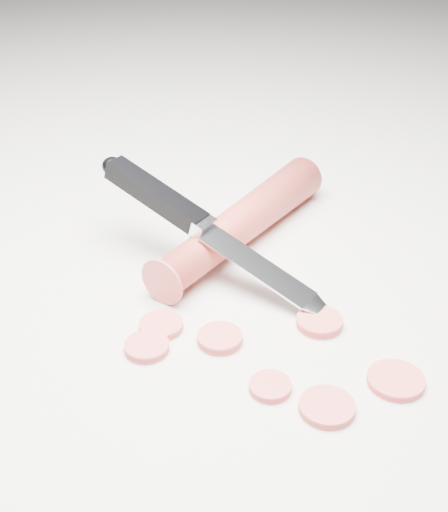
{
  "coord_description": "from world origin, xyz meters",
  "views": [
    {
      "loc": [
        -0.07,
        -0.44,
        0.33
      ],
      "look_at": [
        -0.03,
        0.05,
        0.02
      ],
      "focal_mm": 50.0,
      "sensor_mm": 36.0,
      "label": 1
    }
  ],
  "objects": [
    {
      "name": "carrot_slice_2",
      "position": [
        -0.04,
        -0.04,
        0.0
      ],
      "size": [
        0.03,
        0.03,
        0.01
      ],
      "primitive_type": "cylinder",
      "color": "#EB564E",
      "rests_on": "ground"
    },
    {
      "name": "carrot",
      "position": [
        -0.01,
        0.1,
        0.02
      ],
      "size": [
        0.17,
        0.19,
        0.03
      ],
      "primitive_type": "cylinder",
      "rotation": [
        1.57,
        0.0,
        -0.69
      ],
      "color": "red",
      "rests_on": "ground"
    },
    {
      "name": "carrot_slice_6",
      "position": [
        -0.01,
        -0.09,
        0.0
      ],
      "size": [
        0.03,
        0.03,
        0.01
      ],
      "primitive_type": "cylinder",
      "color": "#EB564E",
      "rests_on": "ground"
    },
    {
      "name": "carrot_slice_3",
      "position": [
        0.03,
        -0.11,
        0.0
      ],
      "size": [
        0.04,
        0.04,
        0.01
      ],
      "primitive_type": "cylinder",
      "color": "#EB564E",
      "rests_on": "ground"
    },
    {
      "name": "carrot_slice_1",
      "position": [
        0.04,
        -0.03,
        0.0
      ],
      "size": [
        0.03,
        0.03,
        0.01
      ],
      "primitive_type": "cylinder",
      "color": "#EB564E",
      "rests_on": "ground"
    },
    {
      "name": "ground",
      "position": [
        0.0,
        0.0,
        0.0
      ],
      "size": [
        2.4,
        2.4,
        0.0
      ],
      "primitive_type": "plane",
      "color": "silver",
      "rests_on": "ground"
    },
    {
      "name": "carrot_slice_0",
      "position": [
        -0.09,
        -0.04,
        0.0
      ],
      "size": [
        0.03,
        0.03,
        0.01
      ],
      "primitive_type": "cylinder",
      "color": "#EB564E",
      "rests_on": "ground"
    },
    {
      "name": "carrot_slice_5",
      "position": [
        -0.08,
        -0.02,
        0.0
      ],
      "size": [
        0.03,
        0.03,
        0.01
      ],
      "primitive_type": "cylinder",
      "color": "#EB564E",
      "rests_on": "ground"
    },
    {
      "name": "kitchen_knife",
      "position": [
        -0.03,
        0.05,
        0.04
      ],
      "size": [
        0.2,
        0.17,
        0.08
      ],
      "primitive_type": null,
      "color": "silver",
      "rests_on": "ground"
    },
    {
      "name": "carrot_slice_4",
      "position": [
        0.08,
        -0.09,
        0.0
      ],
      "size": [
        0.04,
        0.04,
        0.01
      ],
      "primitive_type": "cylinder",
      "color": "#EB564E",
      "rests_on": "ground"
    }
  ]
}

